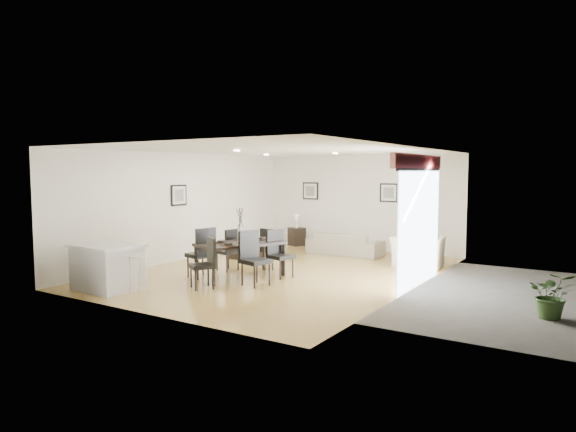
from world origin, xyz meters
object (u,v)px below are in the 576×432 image
Objects in this scene: side_table at (297,237)px; coffee_table at (246,252)px; kitchen_island at (107,267)px; dining_chair_head at (206,260)px; dining_chair_enear at (253,255)px; dining_table at (241,246)px; bar_stool at (138,261)px; dining_chair_wfar at (230,248)px; dining_chair_efar at (278,251)px; dining_chair_wnear at (203,250)px; sofa at (345,244)px; dining_chair_foot at (270,246)px; armchair at (418,252)px.

coffee_table is at bearing -87.22° from side_table.
kitchen_island reaches higher than side_table.
dining_chair_head is 1.79× the size of side_table.
dining_chair_enear is at bearing -60.05° from coffee_table.
bar_stool is (-0.59, -2.24, -0.05)m from dining_table.
dining_chair_head is 3.40m from coffee_table.
dining_chair_head is at bearing 33.70° from dining_chair_wfar.
bar_stool is (0.86, -0.00, 0.19)m from kitchen_island.
dining_chair_head is (-0.59, -1.61, -0.01)m from dining_chair_efar.
dining_chair_head is 0.76× the size of kitchen_island.
bar_stool is (-1.22, -1.81, 0.03)m from dining_chair_enear.
dining_chair_wnear is 1.59m from dining_chair_efar.
dining_chair_enear is at bearing 65.87° from dining_chair_wfar.
sofa is 3.93m from dining_table.
dining_chair_wnear is at bearing 167.98° from dining_chair_head.
dining_chair_foot is 1.04× the size of coffee_table.
sofa is at bearing 15.19° from dining_chair_enear.
sofa is at bearing 171.12° from dining_chair_wfar.
dining_chair_foot is (-0.65, 1.56, -0.08)m from dining_chair_enear.
armchair is 1.12× the size of dining_chair_efar.
coffee_table is at bearing 68.83° from dining_chair_efar.
dining_chair_efar reaches higher than dining_chair_foot.
dining_chair_head reaches higher than dining_table.
side_table is at bearing 36.37° from dining_chair_enear.
dining_chair_enear reaches higher than sofa.
dining_chair_wnear is (-1.17, -4.35, 0.30)m from sofa.
dining_chair_foot is 1.28× the size of bar_stool.
dining_chair_wnear reaches higher than armchair.
dining_chair_foot is at bearing 69.29° from kitchen_island.
dining_chair_wfar is at bearing 145.79° from dining_chair_head.
kitchen_island is at bearing 180.00° from bar_stool.
coffee_table is at bearing -20.18° from dining_chair_foot.
dining_chair_foot is (-0.02, 1.13, -0.15)m from dining_table.
armchair is 6.87m from kitchen_island.
dining_table is 2.07× the size of dining_chair_head.
dining_chair_efar is 0.92m from dining_chair_foot.
dining_chair_enear reaches higher than side_table.
coffee_table is (-1.31, 0.83, -0.34)m from dining_chair_foot.
sofa is 4.32m from dining_chair_enear.
dining_chair_head is at bearing 51.64° from armchair.
dining_chair_wnear is 5.19m from side_table.
dining_chair_foot reaches higher than bar_stool.
dining_chair_enear is at bearing 105.94° from dining_chair_wnear.
dining_chair_wfar is at bearing -75.14° from coffee_table.
dining_chair_foot is (-0.66, 0.65, -0.04)m from dining_chair_efar.
dining_chair_efar is at bearing 58.14° from dining_table.
side_table is (-4.23, 1.47, -0.09)m from armchair.
dining_chair_wnear is 0.83× the size of kitchen_island.
dining_chair_wnear is at bearing 40.95° from armchair.
armchair is 5.10m from dining_chair_head.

